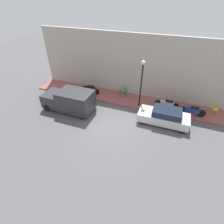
{
  "coord_description": "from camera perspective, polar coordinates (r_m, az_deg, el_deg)",
  "views": [
    {
      "loc": [
        -9.79,
        -3.6,
        8.89
      ],
      "look_at": [
        1.09,
        0.49,
        0.6
      ],
      "focal_mm": 28.0,
      "sensor_mm": 36.0,
      "label": 1
    }
  ],
  "objects": [
    {
      "name": "motorcycle_black",
      "position": [
        17.79,
        -7.2,
        7.44
      ],
      "size": [
        0.3,
        2.06,
        0.87
      ],
      "color": "black",
      "rests_on": "sidewalk"
    },
    {
      "name": "ground_plane",
      "position": [
        13.7,
        0.3,
        -4.95
      ],
      "size": [
        60.0,
        60.0,
        0.0
      ],
      "primitive_type": "plane",
      "color": "#514F51"
    },
    {
      "name": "scooter_silver",
      "position": [
        16.03,
        17.53,
        2.53
      ],
      "size": [
        0.3,
        2.14,
        0.83
      ],
      "color": "#B7B7BF",
      "rests_on": "sidewalk"
    },
    {
      "name": "building_facade",
      "position": [
        16.91,
        7.2,
        14.57
      ],
      "size": [
        0.3,
        19.25,
        5.85
      ],
      "color": "#B2A899",
      "rests_on": "ground_plane"
    },
    {
      "name": "delivery_van",
      "position": [
        15.59,
        -13.85,
        3.77
      ],
      "size": [
        2.01,
        4.45,
        1.89
      ],
      "color": "#2D2D33",
      "rests_on": "ground_plane"
    },
    {
      "name": "streetlamp",
      "position": [
        14.77,
        9.77,
        11.53
      ],
      "size": [
        0.36,
        0.36,
        4.17
      ],
      "color": "black",
      "rests_on": "sidewalk"
    },
    {
      "name": "motorcycle_blue",
      "position": [
        15.93,
        24.67,
        0.46
      ],
      "size": [
        0.3,
        2.16,
        0.81
      ],
      "color": "navy",
      "rests_on": "sidewalk"
    },
    {
      "name": "parked_car",
      "position": [
        14.33,
        16.67,
        -1.38
      ],
      "size": [
        1.64,
        3.93,
        1.32
      ],
      "color": "silver",
      "rests_on": "ground_plane"
    },
    {
      "name": "potted_plant",
      "position": [
        17.19,
        3.75,
        6.8
      ],
      "size": [
        0.64,
        0.64,
        0.94
      ],
      "color": "slate",
      "rests_on": "sidewalk"
    },
    {
      "name": "cafe_chair",
      "position": [
        17.06,
        30.49,
        1.06
      ],
      "size": [
        0.4,
        0.4,
        0.85
      ],
      "color": "yellow",
      "rests_on": "sidewalk"
    },
    {
      "name": "sidewalk",
      "position": [
        17.0,
        5.36,
        4.07
      ],
      "size": [
        2.35,
        19.25,
        0.13
      ],
      "color": "#934C47",
      "rests_on": "ground_plane"
    }
  ]
}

